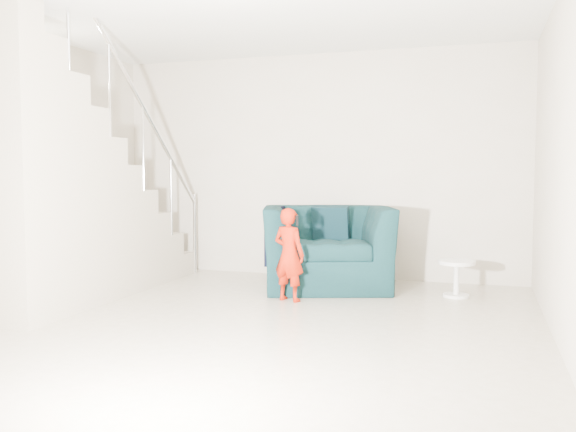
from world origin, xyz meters
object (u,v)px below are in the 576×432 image
object	(u,v)px
toddler	(289,255)
staircase	(59,206)
side_table	(456,272)
armchair	(327,247)

from	to	relation	value
toddler	staircase	world-z (taller)	staircase
toddler	side_table	size ratio (longest dim) A/B	2.46
staircase	armchair	bearing A→B (deg)	33.13
toddler	staircase	size ratio (longest dim) A/B	0.26
side_table	staircase	bearing A→B (deg)	-159.31
armchair	side_table	distance (m)	1.41
armchair	staircase	distance (m)	2.82
toddler	staircase	distance (m)	2.31
staircase	toddler	bearing A→B (deg)	18.23
armchair	staircase	xyz separation A→B (m)	(-2.33, -1.52, 0.50)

